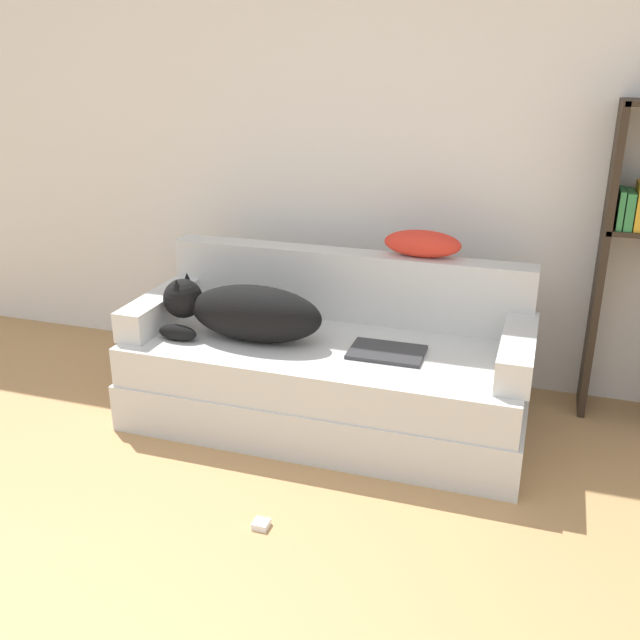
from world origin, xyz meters
TOP-DOWN VIEW (x-y plane):
  - wall_back at (0.00, 2.78)m, footprint 6.99×0.06m
  - couch at (0.01, 2.02)m, footprint 1.96×0.86m
  - couch_backrest at (0.01, 2.38)m, footprint 1.92×0.15m
  - couch_arm_left at (-0.90, 2.02)m, footprint 0.15×0.67m
  - couch_arm_right at (0.92, 2.02)m, footprint 0.15×0.67m
  - dog at (-0.39, 1.94)m, footprint 0.83×0.31m
  - laptop at (0.33, 1.97)m, footprint 0.35×0.24m
  - throw_pillow at (0.39, 2.40)m, footprint 0.39×0.14m
  - power_adapter at (0.03, 1.12)m, footprint 0.06×0.06m

SIDE VIEW (x-z plane):
  - power_adapter at x=0.03m, z-range 0.00..0.03m
  - couch at x=0.01m, z-range 0.00..0.44m
  - laptop at x=0.33m, z-range 0.44..0.46m
  - couch_arm_left at x=-0.90m, z-range 0.44..0.59m
  - couch_arm_right at x=0.92m, z-range 0.44..0.59m
  - dog at x=-0.39m, z-range 0.44..0.73m
  - couch_backrest at x=0.01m, z-range 0.44..0.80m
  - throw_pillow at x=0.39m, z-range 0.80..0.94m
  - wall_back at x=0.00m, z-range 0.00..2.70m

